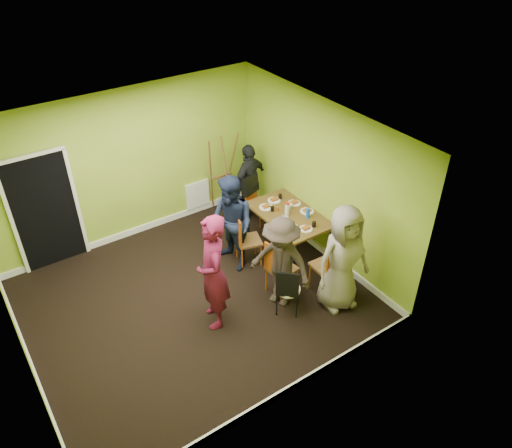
% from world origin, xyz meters
% --- Properties ---
extents(ground, '(5.00, 5.00, 0.00)m').
position_xyz_m(ground, '(0.00, 0.00, 0.00)').
color(ground, black).
rests_on(ground, ground).
extents(room_walls, '(5.04, 4.54, 2.82)m').
position_xyz_m(room_walls, '(-0.02, 0.04, 0.99)').
color(room_walls, '#80A32A').
rests_on(room_walls, ground).
extents(dining_table, '(0.90, 1.50, 0.75)m').
position_xyz_m(dining_table, '(2.05, 0.25, 0.70)').
color(dining_table, black).
rests_on(dining_table, ground).
extents(chair_left_far, '(0.50, 0.50, 0.97)m').
position_xyz_m(chair_left_far, '(1.19, 0.35, 0.54)').
color(chair_left_far, '#C15512').
rests_on(chair_left_far, ground).
extents(chair_left_near, '(0.46, 0.46, 0.98)m').
position_xyz_m(chair_left_near, '(1.20, -0.61, 0.55)').
color(chair_left_near, '#C15512').
rests_on(chair_left_near, ground).
extents(chair_back_end, '(0.52, 0.56, 0.96)m').
position_xyz_m(chair_back_end, '(2.05, 1.41, 0.68)').
color(chair_back_end, '#C15512').
rests_on(chair_back_end, ground).
extents(chair_front_end, '(0.46, 0.47, 1.08)m').
position_xyz_m(chair_front_end, '(1.87, -1.09, 0.61)').
color(chair_front_end, '#C15512').
rests_on(chair_front_end, ground).
extents(chair_bentwood, '(0.48, 0.48, 0.87)m').
position_xyz_m(chair_bentwood, '(1.06, -1.05, 0.48)').
color(chair_bentwood, black).
rests_on(chair_bentwood, ground).
extents(easel, '(0.66, 0.62, 1.65)m').
position_xyz_m(easel, '(1.75, 1.98, 0.82)').
color(easel, brown).
rests_on(easel, ground).
extents(plate_near_left, '(0.25, 0.25, 0.01)m').
position_xyz_m(plate_near_left, '(1.83, 0.63, 0.76)').
color(plate_near_left, white).
rests_on(plate_near_left, dining_table).
extents(plate_near_right, '(0.22, 0.22, 0.01)m').
position_xyz_m(plate_near_right, '(1.84, -0.09, 0.76)').
color(plate_near_right, white).
rests_on(plate_near_right, dining_table).
extents(plate_far_back, '(0.23, 0.23, 0.01)m').
position_xyz_m(plate_far_back, '(2.08, 0.74, 0.76)').
color(plate_far_back, white).
rests_on(plate_far_back, dining_table).
extents(plate_far_front, '(0.23, 0.23, 0.01)m').
position_xyz_m(plate_far_front, '(2.00, -0.28, 0.76)').
color(plate_far_front, white).
rests_on(plate_far_front, dining_table).
extents(plate_wall_back, '(0.24, 0.24, 0.01)m').
position_xyz_m(plate_wall_back, '(2.33, 0.46, 0.76)').
color(plate_wall_back, white).
rests_on(plate_wall_back, dining_table).
extents(plate_wall_front, '(0.24, 0.24, 0.01)m').
position_xyz_m(plate_wall_front, '(2.35, 0.12, 0.76)').
color(plate_wall_front, white).
rests_on(plate_wall_front, dining_table).
extents(thermos, '(0.08, 0.08, 0.21)m').
position_xyz_m(thermos, '(2.00, 0.25, 0.86)').
color(thermos, white).
rests_on(thermos, dining_table).
extents(blue_bottle, '(0.07, 0.07, 0.18)m').
position_xyz_m(blue_bottle, '(2.24, -0.03, 0.84)').
color(blue_bottle, blue).
rests_on(blue_bottle, dining_table).
extents(orange_bottle, '(0.03, 0.03, 0.07)m').
position_xyz_m(orange_bottle, '(1.94, 0.42, 0.79)').
color(orange_bottle, '#C15512').
rests_on(orange_bottle, dining_table).
extents(glass_mid, '(0.07, 0.07, 0.09)m').
position_xyz_m(glass_mid, '(1.86, 0.48, 0.79)').
color(glass_mid, black).
rests_on(glass_mid, dining_table).
extents(glass_back, '(0.06, 0.06, 0.10)m').
position_xyz_m(glass_back, '(2.21, 0.73, 0.80)').
color(glass_back, black).
rests_on(glass_back, dining_table).
extents(glass_front, '(0.07, 0.07, 0.09)m').
position_xyz_m(glass_front, '(2.16, -0.30, 0.80)').
color(glass_front, black).
rests_on(glass_front, dining_table).
extents(cup_a, '(0.13, 0.13, 0.10)m').
position_xyz_m(cup_a, '(1.84, 0.10, 0.80)').
color(cup_a, white).
rests_on(cup_a, dining_table).
extents(cup_b, '(0.10, 0.10, 0.09)m').
position_xyz_m(cup_b, '(2.16, 0.37, 0.79)').
color(cup_b, white).
rests_on(cup_b, dining_table).
extents(person_standing, '(0.64, 0.79, 1.86)m').
position_xyz_m(person_standing, '(0.06, -0.57, 0.93)').
color(person_standing, '#5C0F2C').
rests_on(person_standing, ground).
extents(person_left_far, '(0.73, 0.89, 1.70)m').
position_xyz_m(person_left_far, '(0.98, 0.41, 0.85)').
color(person_left_far, '#161E38').
rests_on(person_left_far, ground).
extents(person_left_near, '(0.95, 1.16, 1.56)m').
position_xyz_m(person_left_near, '(1.11, -0.78, 0.78)').
color(person_left_near, '#2E251E').
rests_on(person_left_near, ground).
extents(person_back_end, '(0.96, 0.62, 1.51)m').
position_xyz_m(person_back_end, '(2.11, 1.58, 0.76)').
color(person_back_end, black).
rests_on(person_back_end, ground).
extents(person_front_end, '(0.94, 0.68, 1.78)m').
position_xyz_m(person_front_end, '(1.84, -1.33, 0.89)').
color(person_front_end, gray).
rests_on(person_front_end, ground).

